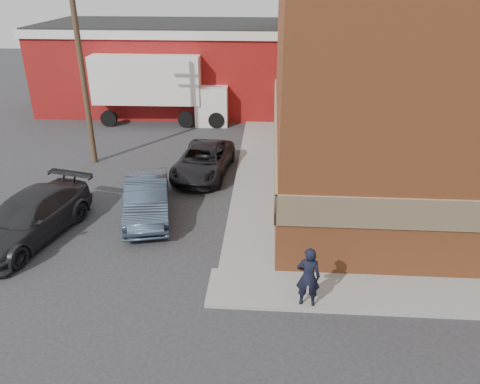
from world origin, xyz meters
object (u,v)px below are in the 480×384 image
(man, at_px, (308,277))
(utility_pole, at_px, (82,66))
(brick_building, at_px, (438,72))
(sedan, at_px, (147,198))
(box_truck, at_px, (162,84))
(warehouse, at_px, (167,65))
(suv_b, at_px, (29,218))
(suv_a, at_px, (203,161))

(man, bearing_deg, utility_pole, -42.01)
(brick_building, relative_size, utility_pole, 2.03)
(sedan, xyz_separation_m, box_truck, (-2.05, 12.45, 1.65))
(utility_pole, height_order, man, utility_pole)
(utility_pole, bearing_deg, warehouse, 82.23)
(warehouse, height_order, suv_b, warehouse)
(utility_pole, relative_size, box_truck, 1.06)
(brick_building, distance_m, suv_a, 11.15)
(suv_a, distance_m, box_truck, 9.14)
(suv_b, bearing_deg, sedan, 40.45)
(warehouse, distance_m, utility_pole, 11.27)
(warehouse, bearing_deg, utility_pole, -97.77)
(warehouse, relative_size, man, 8.83)
(man, height_order, box_truck, box_truck)
(warehouse, distance_m, box_truck, 4.04)
(utility_pole, height_order, suv_a, utility_pole)
(brick_building, xyz_separation_m, utility_pole, (-16.00, 0.00, 0.06))
(sedan, distance_m, suv_b, 4.22)
(suv_b, bearing_deg, box_truck, 96.92)
(brick_building, bearing_deg, suv_b, -154.97)
(warehouse, bearing_deg, box_truck, -82.53)
(suv_a, bearing_deg, utility_pole, 173.69)
(suv_a, bearing_deg, brick_building, 12.19)
(utility_pole, distance_m, sedan, 7.88)
(brick_building, height_order, suv_b, brick_building)
(brick_building, height_order, sedan, brick_building)
(sedan, bearing_deg, box_truck, 86.55)
(warehouse, bearing_deg, man, -68.71)
(sedan, bearing_deg, suv_b, -166.10)
(sedan, height_order, suv_b, suv_b)
(brick_building, height_order, warehouse, brick_building)
(brick_building, bearing_deg, suv_a, -173.42)
(man, height_order, suv_b, man)
(utility_pole, bearing_deg, suv_a, -11.93)
(man, relative_size, suv_a, 0.38)
(brick_building, relative_size, warehouse, 1.12)
(sedan, relative_size, suv_b, 0.85)
(man, distance_m, box_truck, 19.30)
(utility_pole, relative_size, sedan, 1.95)
(box_truck, bearing_deg, sedan, -81.84)
(brick_building, height_order, suv_a, brick_building)
(warehouse, distance_m, sedan, 16.76)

